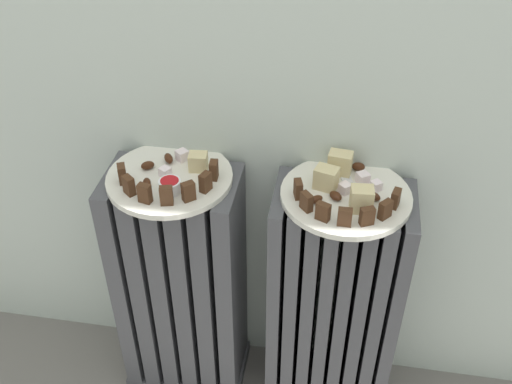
{
  "coord_description": "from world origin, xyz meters",
  "views": [
    {
      "loc": [
        0.15,
        -0.65,
        1.34
      ],
      "look_at": [
        0.0,
        0.28,
        0.61
      ],
      "focal_mm": 41.99,
      "sensor_mm": 36.0,
      "label": 1
    }
  ],
  "objects_px": {
    "plate_right": "(346,195)",
    "radiator_right": "(333,306)",
    "radiator_left": "(182,288)",
    "jam_bowl_left": "(170,185)",
    "plate_left": "(170,178)",
    "fork": "(350,188)"
  },
  "relations": [
    {
      "from": "plate_right",
      "to": "radiator_right",
      "type": "bearing_deg",
      "value": 0.0
    },
    {
      "from": "radiator_left",
      "to": "jam_bowl_left",
      "type": "height_order",
      "value": "jam_bowl_left"
    },
    {
      "from": "radiator_left",
      "to": "plate_left",
      "type": "relative_size",
      "value": 2.43
    },
    {
      "from": "radiator_right",
      "to": "jam_bowl_left",
      "type": "bearing_deg",
      "value": -171.44
    },
    {
      "from": "radiator_left",
      "to": "fork",
      "type": "relative_size",
      "value": 6.89
    },
    {
      "from": "radiator_left",
      "to": "plate_left",
      "type": "xyz_separation_m",
      "value": [
        -0.0,
        -0.0,
        0.32
      ]
    },
    {
      "from": "plate_left",
      "to": "fork",
      "type": "distance_m",
      "value": 0.36
    },
    {
      "from": "plate_left",
      "to": "plate_right",
      "type": "bearing_deg",
      "value": 0.0
    },
    {
      "from": "radiator_left",
      "to": "radiator_right",
      "type": "bearing_deg",
      "value": -0.0
    },
    {
      "from": "plate_left",
      "to": "plate_right",
      "type": "distance_m",
      "value": 0.35
    },
    {
      "from": "radiator_left",
      "to": "plate_right",
      "type": "distance_m",
      "value": 0.48
    },
    {
      "from": "plate_left",
      "to": "jam_bowl_left",
      "type": "xyz_separation_m",
      "value": [
        0.02,
        -0.05,
        0.02
      ]
    },
    {
      "from": "plate_right",
      "to": "jam_bowl_left",
      "type": "height_order",
      "value": "jam_bowl_left"
    },
    {
      "from": "plate_right",
      "to": "fork",
      "type": "relative_size",
      "value": 2.84
    },
    {
      "from": "radiator_left",
      "to": "fork",
      "type": "distance_m",
      "value": 0.49
    },
    {
      "from": "radiator_left",
      "to": "radiator_right",
      "type": "xyz_separation_m",
      "value": [
        0.35,
        -0.0,
        0.0
      ]
    },
    {
      "from": "plate_right",
      "to": "jam_bowl_left",
      "type": "relative_size",
      "value": 5.87
    },
    {
      "from": "plate_right",
      "to": "jam_bowl_left",
      "type": "bearing_deg",
      "value": -171.44
    },
    {
      "from": "jam_bowl_left",
      "to": "radiator_right",
      "type": "bearing_deg",
      "value": 8.56
    },
    {
      "from": "radiator_left",
      "to": "plate_right",
      "type": "bearing_deg",
      "value": -0.0
    },
    {
      "from": "plate_left",
      "to": "fork",
      "type": "height_order",
      "value": "fork"
    },
    {
      "from": "plate_right",
      "to": "fork",
      "type": "xyz_separation_m",
      "value": [
        0.01,
        0.02,
        0.01
      ]
    }
  ]
}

